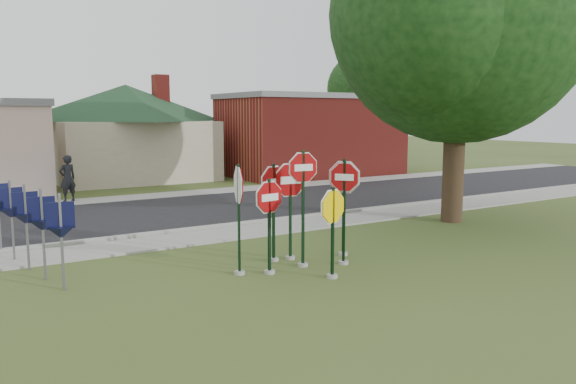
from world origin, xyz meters
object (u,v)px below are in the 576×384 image
stop_sign_yellow (333,222)px  stop_sign_left (269,215)px  oak_tree (460,13)px  stop_sign_center (303,193)px  pedestrian (68,178)px

stop_sign_yellow → stop_sign_left: bearing=134.8°
stop_sign_yellow → stop_sign_left: size_ratio=0.94×
oak_tree → stop_sign_center: bearing=-164.2°
pedestrian → stop_sign_left: bearing=79.3°
stop_sign_left → pedestrian: (-1.80, 13.22, -0.35)m
stop_sign_left → oak_tree: oak_tree is taller
oak_tree → pedestrian: (-10.13, 11.03, -5.79)m
oak_tree → pedestrian: 16.06m
stop_sign_center → stop_sign_yellow: 1.24m
stop_sign_left → stop_sign_center: bearing=6.8°
pedestrian → stop_sign_yellow: bearing=82.7°
stop_sign_left → pedestrian: size_ratio=1.19×
stop_sign_center → pedestrian: stop_sign_center is taller
stop_sign_center → oak_tree: size_ratio=0.24×
stop_sign_yellow → pedestrian: 14.51m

